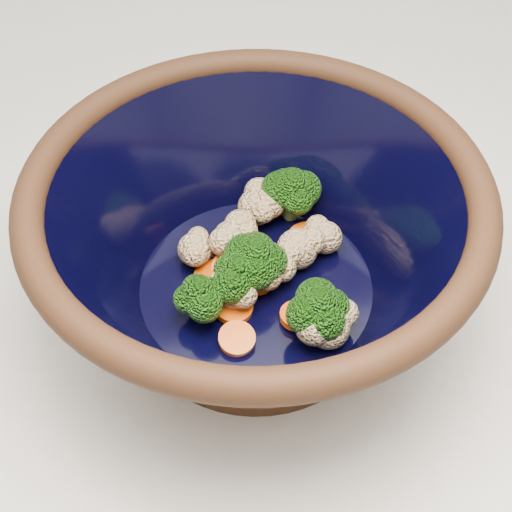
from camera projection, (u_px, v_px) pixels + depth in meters
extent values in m
cylinder|color=black|center=(256.00, 305.00, 0.58)|extent=(0.20, 0.20, 0.01)
torus|color=black|center=(256.00, 191.00, 0.49)|extent=(0.33, 0.33, 0.02)
cylinder|color=black|center=(256.00, 286.00, 0.57)|extent=(0.19, 0.19, 0.00)
cylinder|color=#608442|center=(318.00, 325.00, 0.53)|extent=(0.01, 0.01, 0.02)
ellipsoid|color=#235E12|center=(320.00, 305.00, 0.51)|extent=(0.04, 0.04, 0.04)
cylinder|color=#608442|center=(238.00, 291.00, 0.55)|extent=(0.01, 0.01, 0.02)
ellipsoid|color=#235E12|center=(238.00, 272.00, 0.53)|extent=(0.04, 0.04, 0.03)
cylinder|color=#608442|center=(291.00, 207.00, 0.61)|extent=(0.01, 0.01, 0.02)
ellipsoid|color=#235E12|center=(292.00, 186.00, 0.59)|extent=(0.04, 0.04, 0.04)
cylinder|color=#608442|center=(201.00, 310.00, 0.54)|extent=(0.01, 0.01, 0.02)
ellipsoid|color=#235E12|center=(199.00, 293.00, 0.52)|extent=(0.04, 0.04, 0.03)
cylinder|color=#608442|center=(257.00, 276.00, 0.56)|extent=(0.01, 0.01, 0.02)
ellipsoid|color=#235E12|center=(257.00, 256.00, 0.54)|extent=(0.04, 0.04, 0.03)
cylinder|color=#608442|center=(256.00, 277.00, 0.56)|extent=(0.01, 0.01, 0.02)
ellipsoid|color=#235E12|center=(256.00, 256.00, 0.54)|extent=(0.04, 0.04, 0.04)
sphere|color=beige|center=(331.00, 321.00, 0.52)|extent=(0.03, 0.03, 0.03)
sphere|color=beige|center=(234.00, 291.00, 0.54)|extent=(0.03, 0.03, 0.03)
sphere|color=beige|center=(256.00, 207.00, 0.60)|extent=(0.03, 0.03, 0.03)
sphere|color=beige|center=(232.00, 239.00, 0.58)|extent=(0.03, 0.03, 0.03)
sphere|color=beige|center=(271.00, 269.00, 0.56)|extent=(0.03, 0.03, 0.03)
sphere|color=beige|center=(195.00, 249.00, 0.57)|extent=(0.03, 0.03, 0.03)
sphere|color=beige|center=(297.00, 249.00, 0.57)|extent=(0.03, 0.03, 0.03)
sphere|color=beige|center=(328.00, 328.00, 0.52)|extent=(0.03, 0.03, 0.03)
sphere|color=beige|center=(325.00, 237.00, 0.58)|extent=(0.03, 0.03, 0.03)
sphere|color=beige|center=(260.00, 272.00, 0.55)|extent=(0.03, 0.03, 0.03)
cylinder|color=#E54F09|center=(297.00, 316.00, 0.54)|extent=(0.03, 0.03, 0.01)
cylinder|color=#E54F09|center=(229.00, 269.00, 0.57)|extent=(0.03, 0.03, 0.01)
cylinder|color=#E54F09|center=(214.00, 274.00, 0.57)|extent=(0.03, 0.03, 0.01)
cylinder|color=#E54F09|center=(234.00, 307.00, 0.54)|extent=(0.03, 0.03, 0.01)
cylinder|color=#E54F09|center=(255.00, 281.00, 0.56)|extent=(0.03, 0.03, 0.01)
cylinder|color=#E54F09|center=(306.00, 234.00, 0.59)|extent=(0.03, 0.03, 0.01)
cylinder|color=#E54F09|center=(237.00, 339.00, 0.52)|extent=(0.03, 0.03, 0.01)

